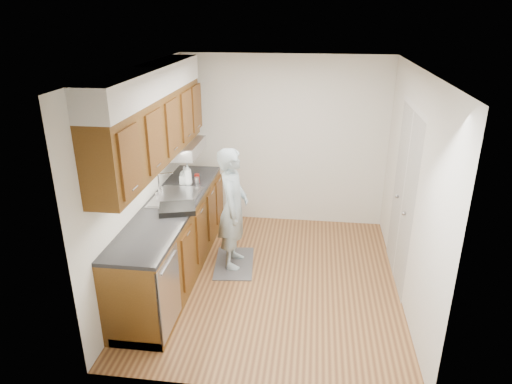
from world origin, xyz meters
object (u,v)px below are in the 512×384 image
Objects in this scene: soda_can at (197,178)px; person at (233,201)px; soap_bottle_a at (188,174)px; dish_rack at (177,209)px; soap_bottle_c at (185,173)px; steel_can at (197,181)px; soap_bottle_b at (183,178)px.

person is at bearing -36.96° from soda_can.
soap_bottle_a is 0.73× the size of dish_rack.
soap_bottle_c is 0.28m from steel_can.
soap_bottle_c reaches higher than soap_bottle_b.
person is at bearing -32.64° from steel_can.
steel_can is at bearing -40.24° from soap_bottle_c.
dish_rack is at bearing 131.90° from person.
soda_can is 0.92m from dish_rack.
dish_rack is at bearing -89.69° from soda_can.
soap_bottle_b reaches higher than dish_rack.
soap_bottle_a reaches higher than steel_can.
dish_rack is (0.17, -0.85, -0.05)m from soap_bottle_b.
soda_can is (-0.55, 0.41, 0.11)m from person.
soda_can is at bearing 52.22° from person.
person reaches higher than dish_rack.
person reaches higher than soap_bottle_b.
soap_bottle_a is 1.57× the size of soap_bottle_c.
soap_bottle_c is at bearing 116.86° from soap_bottle_a.
soap_bottle_b is 0.18m from steel_can.
soap_bottle_a is 0.22m from soap_bottle_c.
person reaches higher than soap_bottle_a.
soda_can is 0.08m from steel_can.
soap_bottle_a is at bearing 62.10° from person.
person is 14.33× the size of soda_can.
person is 16.68× the size of steel_can.
steel_can is (0.18, -0.00, -0.03)m from soap_bottle_b.
soda_can is (0.16, 0.07, -0.02)m from soap_bottle_b.
soap_bottle_c is at bearing 99.13° from soap_bottle_b.
person is 0.75m from dish_rack.
dish_rack is (-0.55, -0.50, 0.08)m from person.
soap_bottle_c reaches higher than steel_can.
soap_bottle_b is 1.40× the size of soda_can.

